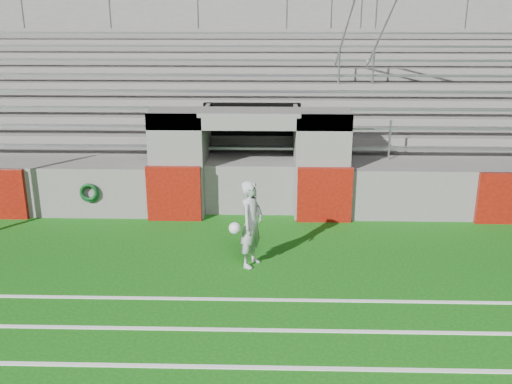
{
  "coord_description": "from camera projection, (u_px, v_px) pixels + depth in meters",
  "views": [
    {
      "loc": [
        0.53,
        -9.97,
        4.88
      ],
      "look_at": [
        0.2,
        1.8,
        1.1
      ],
      "focal_mm": 40.0,
      "sensor_mm": 36.0,
      "label": 1
    }
  ],
  "objects": [
    {
      "name": "ground",
      "position": [
        243.0,
        275.0,
        11.0
      ],
      "size": [
        90.0,
        90.0,
        0.0
      ],
      "primitive_type": "plane",
      "color": "#11500D",
      "rests_on": "ground"
    },
    {
      "name": "hose_coil",
      "position": [
        89.0,
        193.0,
        13.67
      ],
      "size": [
        0.48,
        0.14,
        0.5
      ],
      "color": "#0C3E1C",
      "rests_on": "ground"
    },
    {
      "name": "stadium_structure",
      "position": [
        255.0,
        121.0,
        18.13
      ],
      "size": [
        26.0,
        8.48,
        5.42
      ],
      "color": "#5F5C5A",
      "rests_on": "ground"
    },
    {
      "name": "goalkeeper_with_ball",
      "position": [
        251.0,
        224.0,
        11.15
      ],
      "size": [
        0.74,
        0.8,
        1.75
      ],
      "color": "#A1A7AB",
      "rests_on": "ground"
    }
  ]
}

